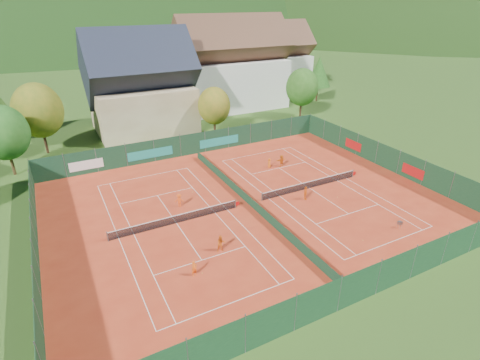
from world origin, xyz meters
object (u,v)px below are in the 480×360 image
hotel_block_b (271,62)px  player_right_near (305,193)px  chalet (141,89)px  hotel_block_a (231,69)px  player_right_far_b (281,161)px  player_right_far_a (269,163)px  player_left_far (179,200)px  player_left_mid (221,243)px  ball_hopper (400,223)px  player_left_near (194,269)px

hotel_block_b → player_right_near: bearing=-117.7°
chalet → hotel_block_b: bearing=23.0°
hotel_block_a → player_right_far_b: 30.87m
player_right_near → player_right_far_a: 9.12m
chalet → player_left_far: 27.89m
hotel_block_b → player_left_far: bearing=-131.7°
hotel_block_a → hotel_block_b: size_ratio=1.25×
player_left_mid → hotel_block_b: bearing=57.0°
ball_hopper → player_left_far: size_ratio=0.55×
player_left_mid → player_right_far_b: (14.57, 12.79, -0.01)m
chalet → player_left_near: (-6.22, -37.90, -5.94)m
ball_hopper → player_right_far_a: bearing=101.1°
player_left_far → player_left_near: bearing=101.7°
chalet → player_right_far_a: bearing=-66.4°
chalet → player_right_far_a: (9.97, -22.83, -6.00)m
hotel_block_b → player_left_mid: 61.91m
hotel_block_a → player_right_far_b: (-7.46, -29.22, -6.60)m
chalet → player_right_far_b: (11.54, -23.22, -5.85)m
chalet → player_right_far_a: size_ratio=12.97×
chalet → player_left_mid: 36.60m
player_left_mid → player_right_far_a: (13.00, 13.18, -0.17)m
chalet → player_right_near: chalet is taller
player_right_near → ball_hopper: bearing=-127.2°
ball_hopper → player_right_near: size_ratio=0.52×
player_right_far_b → player_left_mid: bearing=39.2°
hotel_block_a → player_left_far: bearing=-124.4°
player_left_near → chalet: bearing=66.1°
chalet → player_right_near: bearing=-74.4°
ball_hopper → player_right_far_a: size_ratio=0.64×
hotel_block_b → player_right_far_a: hotel_block_b is taller
player_left_near → player_right_far_a: bearing=28.4°
player_left_far → player_right_far_b: size_ratio=0.94×
player_right_near → player_right_far_b: 9.06m
player_right_far_a → hotel_block_b: bearing=-154.4°
ball_hopper → player_left_mid: size_ratio=0.50×
player_right_near → player_right_far_a: player_right_near is taller
player_left_near → player_left_far: 11.19m
hotel_block_a → player_right_near: size_ratio=13.93×
player_right_far_a → player_left_far: bearing=-15.2°
chalet → ball_hopper: size_ratio=20.25×
player_left_mid → player_right_far_a: bearing=48.1°
hotel_block_b → ball_hopper: size_ratio=21.60×
hotel_block_a → player_left_near: 51.07m
chalet → hotel_block_b: 35.85m
player_left_far → player_right_far_b: player_right_far_b is taller
chalet → player_right_far_b: chalet is taller
player_right_far_b → chalet: bearing=-65.6°
ball_hopper → player_right_far_b: bearing=96.3°
player_right_near → player_right_far_b: bearing=8.4°
ball_hopper → player_right_near: bearing=117.5°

